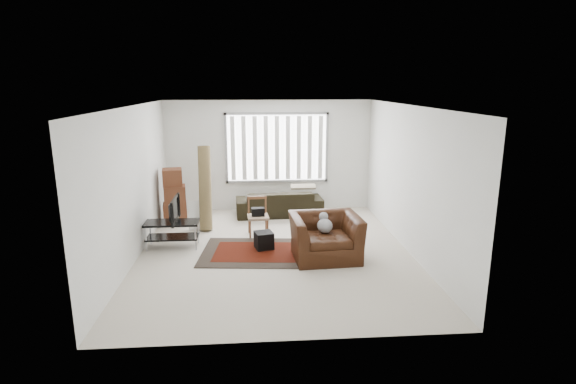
% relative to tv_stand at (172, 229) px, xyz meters
% --- Properties ---
extents(room, '(6.00, 6.02, 2.71)m').
position_rel_tv_stand_xyz_m(room, '(1.98, 0.10, 1.39)').
color(room, beige).
rests_on(room, ground).
extents(persian_rug, '(2.41, 1.72, 0.02)m').
position_rel_tv_stand_xyz_m(persian_rug, '(1.73, -0.43, -0.36)').
color(persian_rug, black).
rests_on(persian_rug, ground).
extents(tv_stand, '(1.02, 0.46, 0.51)m').
position_rel_tv_stand_xyz_m(tv_stand, '(0.00, 0.00, 0.00)').
color(tv_stand, black).
rests_on(tv_stand, ground).
extents(tv, '(0.11, 0.83, 0.48)m').
position_rel_tv_stand_xyz_m(tv, '(0.00, 0.00, 0.38)').
color(tv, black).
rests_on(tv, tv_stand).
extents(subwoofer, '(0.39, 0.39, 0.32)m').
position_rel_tv_stand_xyz_m(subwoofer, '(1.75, -0.24, -0.19)').
color(subwoofer, black).
rests_on(subwoofer, persian_rug).
extents(moving_boxes, '(0.58, 0.55, 1.25)m').
position_rel_tv_stand_xyz_m(moving_boxes, '(-0.20, 1.52, 0.21)').
color(moving_boxes, brown).
rests_on(moving_boxes, ground).
extents(white_flatpack, '(0.50, 0.24, 0.62)m').
position_rel_tv_stand_xyz_m(white_flatpack, '(0.41, 1.09, -0.06)').
color(white_flatpack, silver).
rests_on(white_flatpack, ground).
extents(rolled_rug, '(0.29, 0.65, 1.81)m').
position_rel_tv_stand_xyz_m(rolled_rug, '(0.53, 1.13, 0.53)').
color(rolled_rug, brown).
rests_on(rolled_rug, ground).
extents(sofa, '(2.09, 1.00, 0.79)m').
position_rel_tv_stand_xyz_m(sofa, '(2.17, 2.04, 0.02)').
color(sofa, black).
rests_on(sofa, ground).
extents(side_chair, '(0.45, 0.45, 0.79)m').
position_rel_tv_stand_xyz_m(side_chair, '(1.65, 0.60, 0.07)').
color(side_chair, '#90765E').
rests_on(side_chair, ground).
extents(armchair, '(1.28, 1.14, 0.90)m').
position_rel_tv_stand_xyz_m(armchair, '(2.84, -0.75, 0.08)').
color(armchair, '#33180A').
rests_on(armchair, ground).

